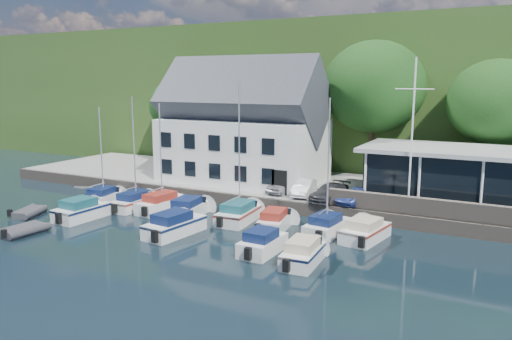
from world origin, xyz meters
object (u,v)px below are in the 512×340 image
object	(u,v)px
boat_r1_2	(161,153)
boat_r1_6	(328,170)
boat_r1_3	(189,207)
harbor_building	(243,132)
dinghy_1	(23,229)
boat_r2_2	(174,223)
dinghy_0	(29,211)
car_silver	(284,184)
flagpole	(412,136)
boat_r1_5	(275,219)
boat_r2_0	(81,208)
boat_r2_3	(263,241)
car_white	(304,188)
boat_r1_7	(365,229)
boat_r1_1	(134,155)
car_dgrey	(329,192)
boat_r1_4	(239,159)
club_pavilion	(455,176)
boat_r2_4	(304,250)
boat_r1_0	(101,154)
car_blue	(356,195)

from	to	relation	value
boat_r1_2	boat_r1_6	size ratio (longest dim) A/B	1.05
boat_r1_3	boat_r1_6	bearing A→B (deg)	-6.54
harbor_building	dinghy_1	size ratio (longest dim) A/B	4.61
boat_r2_2	dinghy_0	xyz separation A→B (m)	(-12.47, -1.17, -0.45)
car_silver	boat_r2_2	distance (m)	11.12
flagpole	boat_r1_5	xyz separation A→B (m)	(-7.75, -5.15, -5.53)
boat_r1_6	boat_r2_0	distance (m)	18.04
boat_r2_2	boat_r2_3	world-z (taller)	boat_r2_2
boat_r1_3	boat_r1_5	size ratio (longest dim) A/B	1.12
boat_r1_2	boat_r2_3	world-z (taller)	boat_r1_2
car_white	flagpole	world-z (taller)	flagpole
boat_r1_6	dinghy_0	distance (m)	22.40
car_silver	boat_r1_7	distance (m)	10.32
boat_r1_1	boat_r2_0	bearing A→B (deg)	-108.61
flagpole	boat_r1_5	bearing A→B (deg)	-146.41
flagpole	car_dgrey	bearing A→B (deg)	175.53
boat_r1_2	boat_r1_4	world-z (taller)	boat_r1_2
car_dgrey	boat_r2_2	xyz separation A→B (m)	(-7.17, -9.77, -0.83)
car_silver	boat_r1_2	distance (m)	10.14
club_pavilion	car_silver	xyz separation A→B (m)	(-12.55, -2.48, -1.41)
boat_r2_4	boat_r2_0	bearing A→B (deg)	173.93
flagpole	boat_r2_4	world-z (taller)	flagpole
boat_r1_0	boat_r1_5	bearing A→B (deg)	-9.41
car_silver	boat_r1_3	distance (m)	8.13
club_pavilion	boat_r2_3	bearing A→B (deg)	-123.20
boat_r1_2	dinghy_0	xyz separation A→B (m)	(-7.99, -5.65, -4.17)
dinghy_1	boat_r1_0	bearing A→B (deg)	103.67
dinghy_0	boat_r2_2	bearing A→B (deg)	-15.01
dinghy_1	boat_r1_7	bearing A→B (deg)	29.10
boat_r2_3	flagpole	bearing A→B (deg)	58.19
car_blue	boat_r2_3	xyz separation A→B (m)	(-2.55, -10.26, -0.88)
boat_r1_7	dinghy_0	xyz separation A→B (m)	(-23.81, -5.81, -0.38)
boat_r1_2	boat_r2_4	size ratio (longest dim) A/B	1.64
boat_r1_0	boat_r2_4	size ratio (longest dim) A/B	1.50
harbor_building	boat_r1_4	world-z (taller)	harbor_building
boat_r1_7	boat_r1_0	bearing A→B (deg)	-168.95
harbor_building	boat_r2_3	distance (m)	17.41
harbor_building	boat_r2_2	xyz separation A→B (m)	(2.43, -13.65, -4.56)
boat_r1_5	boat_r1_6	xyz separation A→B (m)	(3.51, 0.43, 3.60)
boat_r1_5	boat_r2_2	world-z (taller)	boat_r2_2
car_blue	boat_r2_2	distance (m)	13.48
boat_r1_3	boat_r2_4	bearing A→B (deg)	-32.84
car_silver	boat_r1_2	xyz separation A→B (m)	(-7.50, -6.19, 2.86)
boat_r2_2	boat_r2_0	bearing A→B (deg)	-172.61
car_dgrey	boat_r1_5	distance (m)	5.98
car_white	boat_r2_0	bearing A→B (deg)	-150.35
harbor_building	boat_r1_1	distance (m)	10.50
car_silver	car_blue	world-z (taller)	car_silver
club_pavilion	boat_r2_0	distance (m)	27.35
boat_r1_6	boat_r1_7	bearing A→B (deg)	7.56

